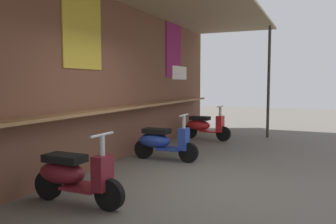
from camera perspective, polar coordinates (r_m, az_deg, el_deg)
The scene contains 5 objects.
ground_plane at distance 5.55m, azimuth 3.24°, elevation -11.84°, with size 35.60×35.60×0.00m, color #605B54.
market_stall_facade at distance 6.20m, azimuth -12.78°, elevation 7.93°, with size 12.72×2.77×3.47m.
scooter_maroon at distance 4.76m, azimuth -15.59°, elevation -10.01°, with size 0.46×1.40×0.97m.
scooter_blue at distance 7.12m, azimuth -1.03°, elevation -4.90°, with size 0.46×1.40×0.97m.
scooter_red at distance 9.73m, azimuth 5.94°, elevation -2.29°, with size 0.49×1.40×0.97m.
Camera 1 is at (-4.99, -1.85, 1.59)m, focal length 36.78 mm.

